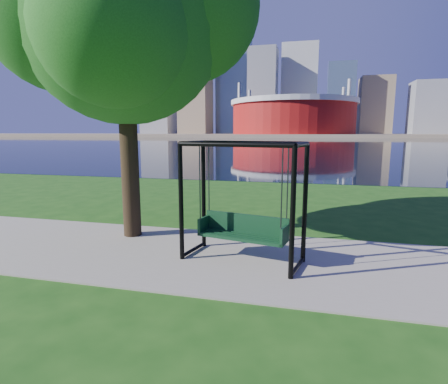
% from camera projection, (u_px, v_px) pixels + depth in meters
% --- Properties ---
extents(ground, '(900.00, 900.00, 0.00)m').
position_uv_depth(ground, '(227.00, 251.00, 8.40)').
color(ground, '#1E5114').
rests_on(ground, ground).
extents(path, '(120.00, 4.00, 0.03)m').
position_uv_depth(path, '(222.00, 257.00, 7.91)').
color(path, '#9E937F').
rests_on(path, ground).
extents(river, '(900.00, 180.00, 0.02)m').
position_uv_depth(river, '(304.00, 142.00, 106.07)').
color(river, black).
rests_on(river, ground).
extents(far_bank, '(900.00, 228.00, 2.00)m').
position_uv_depth(far_bank, '(308.00, 135.00, 301.27)').
color(far_bank, '#937F60').
rests_on(far_bank, ground).
extents(stadium, '(83.00, 83.00, 32.00)m').
position_uv_depth(stadium, '(293.00, 116.00, 233.41)').
color(stadium, maroon).
rests_on(stadium, far_bank).
extents(skyline, '(392.00, 66.00, 96.50)m').
position_uv_depth(skyline, '(305.00, 95.00, 309.26)').
color(skyline, gray).
rests_on(skyline, far_bank).
extents(swing, '(2.74, 1.62, 2.62)m').
position_uv_depth(swing, '(243.00, 205.00, 7.52)').
color(swing, black).
rests_on(swing, ground).
extents(park_tree, '(6.64, 6.00, 8.25)m').
position_uv_depth(park_tree, '(122.00, 14.00, 8.73)').
color(park_tree, black).
rests_on(park_tree, ground).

